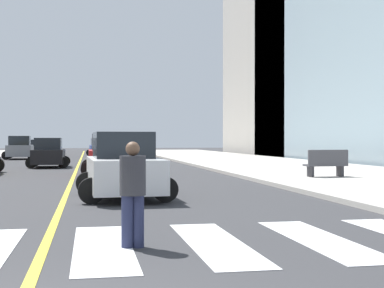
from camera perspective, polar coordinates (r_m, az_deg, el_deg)
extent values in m
cube|color=#B2ADA3|center=(27.44, 14.37, -2.94)|extent=(10.00, 120.00, 0.15)
cube|color=silver|center=(9.02, -9.08, -10.30)|extent=(0.90, 4.00, 0.01)
cube|color=silver|center=(9.24, 2.33, -10.03)|extent=(0.90, 4.00, 0.01)
cube|color=silver|center=(9.79, 12.80, -9.45)|extent=(0.90, 4.00, 0.01)
cube|color=yellow|center=(44.89, -11.35, -1.71)|extent=(0.16, 80.00, 0.01)
cube|color=#B2ADA3|center=(67.98, 13.18, 11.46)|extent=(18.00, 24.00, 29.39)
cube|color=red|center=(26.98, -8.37, -1.62)|extent=(2.01, 4.40, 0.94)
cube|color=#1E2328|center=(27.22, -8.40, 0.19)|extent=(1.69, 2.21, 0.79)
cylinder|color=black|center=(25.61, -10.51, -2.54)|extent=(0.71, 0.23, 0.71)
cylinder|color=black|center=(25.70, -5.98, -2.53)|extent=(0.71, 0.23, 0.71)
cylinder|color=black|center=(28.33, -10.54, -2.26)|extent=(0.71, 0.23, 0.71)
cylinder|color=black|center=(28.41, -6.44, -2.24)|extent=(0.71, 0.23, 0.71)
cube|color=slate|center=(50.73, -17.13, -0.65)|extent=(2.24, 4.58, 0.96)
cube|color=#1E2328|center=(50.45, -17.16, 0.33)|extent=(1.81, 2.32, 0.81)
cylinder|color=black|center=(52.07, -15.89, -1.03)|extent=(0.74, 0.27, 0.73)
cylinder|color=black|center=(52.21, -18.16, -1.03)|extent=(0.74, 0.27, 0.73)
cylinder|color=black|center=(49.28, -16.04, -1.11)|extent=(0.74, 0.27, 0.73)
cylinder|color=black|center=(49.43, -18.45, -1.11)|extent=(0.74, 0.27, 0.73)
cube|color=silver|center=(16.27, -6.99, -3.04)|extent=(2.11, 4.34, 0.91)
cube|color=#1E2328|center=(16.49, -7.09, -0.14)|extent=(1.72, 2.20, 0.77)
cylinder|color=black|center=(14.91, -10.24, -4.72)|extent=(0.70, 0.25, 0.69)
cylinder|color=black|center=(15.13, -2.74, -4.64)|extent=(0.70, 0.25, 0.69)
cylinder|color=black|center=(17.54, -10.65, -3.95)|extent=(0.70, 0.25, 0.69)
cylinder|color=black|center=(17.73, -4.27, -3.90)|extent=(0.70, 0.25, 0.69)
cube|color=#B7B7BC|center=(61.16, -15.92, -0.57)|extent=(1.73, 3.80, 0.81)
cube|color=#1E2328|center=(60.93, -15.94, 0.11)|extent=(1.45, 1.90, 0.69)
cylinder|color=black|center=(62.26, -15.01, -0.84)|extent=(0.62, 0.20, 0.61)
cylinder|color=black|center=(62.43, -16.61, -0.84)|extent=(0.62, 0.20, 0.61)
cylinder|color=black|center=(59.91, -15.19, -0.89)|extent=(0.62, 0.20, 0.61)
cylinder|color=black|center=(60.09, -16.86, -0.89)|extent=(0.62, 0.20, 0.61)
cube|color=#2D479E|center=(57.80, -9.46, -0.57)|extent=(2.00, 4.18, 0.88)
cube|color=#1E2328|center=(58.04, -9.47, 0.22)|extent=(1.64, 2.11, 0.75)
cylinder|color=black|center=(56.49, -10.35, -0.94)|extent=(0.67, 0.24, 0.67)
cylinder|color=black|center=(56.59, -8.43, -0.93)|extent=(0.67, 0.24, 0.67)
cylinder|color=black|center=(59.05, -10.44, -0.88)|extent=(0.67, 0.24, 0.67)
cylinder|color=black|center=(59.14, -8.60, -0.87)|extent=(0.67, 0.24, 0.67)
cube|color=black|center=(35.17, -14.40, -1.25)|extent=(1.82, 4.02, 0.86)
cube|color=#1E2328|center=(34.92, -14.43, 0.01)|extent=(1.53, 2.01, 0.73)
cylinder|color=black|center=(36.38, -12.81, -1.71)|extent=(0.65, 0.21, 0.65)
cylinder|color=black|center=(36.50, -15.72, -1.71)|extent=(0.65, 0.21, 0.65)
cylinder|color=black|center=(33.89, -12.98, -1.87)|extent=(0.65, 0.21, 0.65)
cylinder|color=black|center=(34.02, -16.10, -1.87)|extent=(0.65, 0.21, 0.65)
cube|color=#47474C|center=(23.86, 13.45, -2.11)|extent=(1.83, 0.68, 0.08)
cube|color=#47474C|center=(23.63, 13.72, -1.31)|extent=(1.80, 0.18, 0.60)
cube|color=#2D2D33|center=(23.56, 11.99, -2.77)|extent=(0.13, 0.48, 0.44)
cube|color=#2D2D33|center=(24.19, 14.86, -2.69)|extent=(0.13, 0.48, 0.44)
cylinder|color=#232847|center=(8.82, -6.61, -7.88)|extent=(0.19, 0.19, 0.82)
cylinder|color=#232847|center=(8.86, -5.52, -7.84)|extent=(0.19, 0.19, 0.82)
cylinder|color=#2D2D33|center=(8.77, -6.07, -3.21)|extent=(0.41, 0.41, 0.61)
sphere|color=brown|center=(8.75, -6.07, -0.48)|extent=(0.22, 0.22, 0.22)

